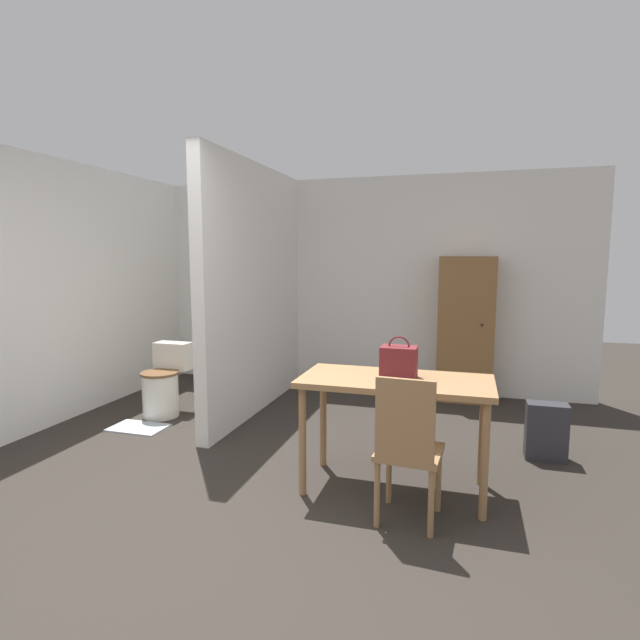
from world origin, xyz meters
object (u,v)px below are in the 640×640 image
object	(u,v)px
toilet	(164,384)
wooden_cabinet	(466,329)
handbag	(399,362)
dining_table	(395,392)
space_heater	(546,431)
wooden_chair	(408,446)

from	to	relation	value
toilet	wooden_cabinet	size ratio (longest dim) A/B	0.45
handbag	dining_table	bearing A→B (deg)	-136.21
wooden_cabinet	space_heater	size ratio (longest dim) A/B	3.54
wooden_chair	handbag	world-z (taller)	handbag
dining_table	handbag	xyz separation A→B (m)	(0.02, 0.02, 0.20)
wooden_chair	handbag	distance (m)	0.61
dining_table	space_heater	distance (m)	1.45
wooden_chair	handbag	bearing A→B (deg)	108.96
wooden_chair	wooden_cabinet	size ratio (longest dim) A/B	0.57
toilet	space_heater	xyz separation A→B (m)	(3.52, -0.12, -0.09)
dining_table	toilet	bearing A→B (deg)	158.35
wooden_chair	toilet	distance (m)	2.95
space_heater	handbag	bearing A→B (deg)	-141.47
toilet	space_heater	distance (m)	3.53
handbag	wooden_cabinet	bearing A→B (deg)	79.90
wooden_chair	wooden_cabinet	xyz separation A→B (m)	(0.30, 2.81, 0.31)
wooden_chair	wooden_cabinet	distance (m)	2.84
dining_table	wooden_cabinet	bearing A→B (deg)	79.58
dining_table	wooden_chair	world-z (taller)	wooden_chair
handbag	wooden_cabinet	xyz separation A→B (m)	(0.42, 2.36, -0.09)
wooden_chair	wooden_cabinet	bearing A→B (deg)	87.98
handbag	wooden_cabinet	world-z (taller)	wooden_cabinet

